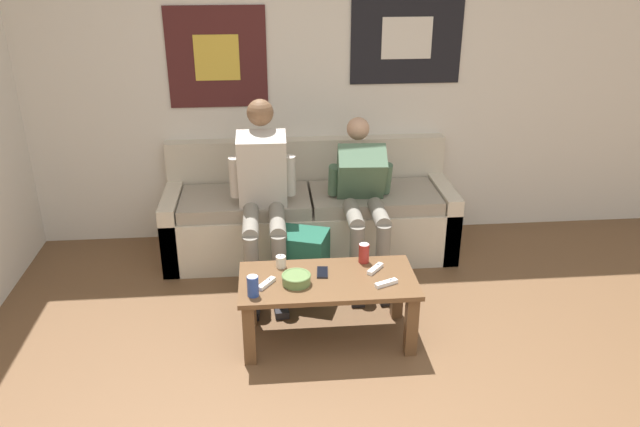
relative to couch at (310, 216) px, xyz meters
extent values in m
cube|color=silver|center=(0.15, 0.36, 0.98)|extent=(10.00, 0.05, 2.55)
cube|color=#471E1E|center=(-0.66, 0.33, 1.17)|extent=(0.74, 0.01, 0.74)
cube|color=gold|center=(-0.66, 0.32, 1.17)|extent=(0.33, 0.01, 0.34)
cube|color=black|center=(0.77, 0.33, 1.29)|extent=(0.85, 0.01, 0.69)
cube|color=silver|center=(0.77, 0.32, 1.29)|extent=(0.38, 0.01, 0.31)
cube|color=beige|center=(0.00, 0.27, 0.12)|extent=(2.20, 0.13, 0.83)
cube|color=beige|center=(0.00, -0.09, -0.08)|extent=(2.20, 0.60, 0.41)
cube|color=beige|center=(-1.04, -0.09, -0.02)|extent=(0.12, 0.60, 0.53)
cube|color=beige|center=(1.04, -0.09, -0.02)|extent=(0.12, 0.60, 0.53)
cube|color=gray|center=(-0.49, -0.09, 0.17)|extent=(0.96, 0.56, 0.10)
cube|color=gray|center=(0.49, -0.09, 0.17)|extent=(0.96, 0.56, 0.10)
cube|color=brown|center=(0.02, -1.21, 0.11)|extent=(1.06, 0.51, 0.03)
cube|color=brown|center=(-0.45, -1.00, -0.10)|extent=(0.07, 0.07, 0.39)
cube|color=brown|center=(0.49, -1.00, -0.10)|extent=(0.07, 0.07, 0.39)
cube|color=brown|center=(-0.45, -1.41, -0.10)|extent=(0.07, 0.07, 0.39)
cube|color=brown|center=(0.49, -1.41, -0.10)|extent=(0.07, 0.07, 0.39)
cylinder|color=gray|center=(-0.44, -0.56, 0.22)|extent=(0.11, 0.47, 0.11)
cylinder|color=gray|center=(-0.44, -0.80, -0.02)|extent=(0.10, 0.10, 0.49)
cube|color=#232328|center=(-0.44, -0.87, -0.27)|extent=(0.11, 0.25, 0.05)
cylinder|color=gray|center=(-0.26, -0.56, 0.22)|extent=(0.11, 0.47, 0.11)
cylinder|color=gray|center=(-0.26, -0.80, -0.02)|extent=(0.10, 0.10, 0.49)
cube|color=#232328|center=(-0.26, -0.87, -0.27)|extent=(0.11, 0.25, 0.05)
cube|color=beige|center=(-0.35, -0.28, 0.49)|extent=(0.34, 0.32, 0.57)
sphere|color=brown|center=(-0.35, -0.20, 0.88)|extent=(0.19, 0.19, 0.19)
cylinder|color=beige|center=(-0.54, -0.28, 0.45)|extent=(0.08, 0.11, 0.30)
cylinder|color=beige|center=(-0.16, -0.28, 0.45)|extent=(0.08, 0.11, 0.30)
cylinder|color=gray|center=(0.27, -0.51, 0.22)|extent=(0.11, 0.37, 0.11)
cylinder|color=gray|center=(0.27, -0.70, -0.02)|extent=(0.10, 0.10, 0.49)
cube|color=#232328|center=(0.27, -0.77, -0.27)|extent=(0.11, 0.25, 0.05)
cylinder|color=gray|center=(0.45, -0.51, 0.22)|extent=(0.11, 0.37, 0.11)
cylinder|color=gray|center=(0.45, -0.70, -0.02)|extent=(0.10, 0.10, 0.49)
cube|color=#232328|center=(0.45, -0.77, -0.27)|extent=(0.11, 0.25, 0.05)
cube|color=#4C6B51|center=(0.36, -0.21, 0.41)|extent=(0.36, 0.44, 0.49)
sphere|color=tan|center=(0.36, -0.03, 0.70)|extent=(0.17, 0.17, 0.17)
cylinder|color=#4C6B51|center=(0.17, -0.19, 0.36)|extent=(0.08, 0.14, 0.25)
cylinder|color=#4C6B51|center=(0.55, -0.19, 0.36)|extent=(0.08, 0.14, 0.25)
cube|color=#1E5642|center=(-0.11, -0.67, -0.06)|extent=(0.41, 0.36, 0.47)
cube|color=#1E5642|center=(-0.15, -0.78, -0.16)|extent=(0.26, 0.17, 0.21)
cylinder|color=#607F47|center=(-0.17, -1.25, 0.16)|extent=(0.17, 0.17, 0.06)
torus|color=#607F47|center=(-0.17, -1.25, 0.18)|extent=(0.17, 0.17, 0.02)
cylinder|color=silver|center=(-0.25, -1.04, 0.16)|extent=(0.06, 0.06, 0.07)
cylinder|color=black|center=(-0.25, -1.04, 0.21)|extent=(0.00, 0.00, 0.01)
cylinder|color=#28479E|center=(-0.42, -1.36, 0.19)|extent=(0.07, 0.07, 0.12)
cylinder|color=silver|center=(-0.42, -1.36, 0.25)|extent=(0.06, 0.06, 0.00)
cylinder|color=maroon|center=(0.26, -1.02, 0.19)|extent=(0.07, 0.07, 0.12)
cylinder|color=silver|center=(0.26, -1.02, 0.25)|extent=(0.06, 0.06, 0.00)
cube|color=white|center=(0.32, -1.13, 0.14)|extent=(0.12, 0.13, 0.02)
cylinder|color=#333842|center=(0.34, -1.11, 0.15)|extent=(0.01, 0.01, 0.00)
cube|color=white|center=(-0.34, -1.25, 0.14)|extent=(0.11, 0.14, 0.02)
cylinder|color=#333842|center=(-0.33, -1.22, 0.15)|extent=(0.01, 0.01, 0.00)
cube|color=white|center=(0.35, -1.31, 0.14)|extent=(0.15, 0.09, 0.02)
cylinder|color=#333842|center=(0.38, -1.30, 0.15)|extent=(0.01, 0.01, 0.00)
cube|color=black|center=(-0.01, -1.14, 0.13)|extent=(0.08, 0.14, 0.01)
cube|color=black|center=(-0.01, -1.14, 0.14)|extent=(0.07, 0.13, 0.00)
camera|label=1|loc=(-0.32, -4.42, 1.98)|focal=35.00mm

